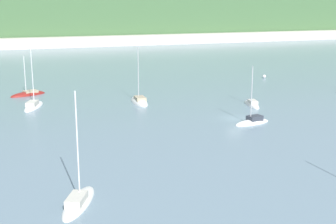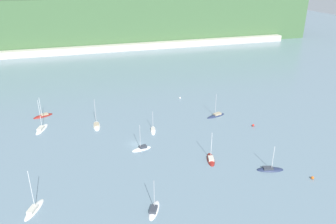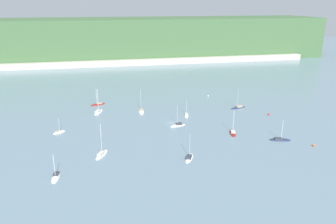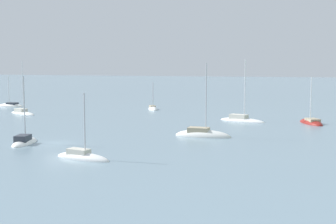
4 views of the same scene
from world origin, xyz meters
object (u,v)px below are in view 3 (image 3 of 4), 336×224
sailboat_1 (98,105)px  mooring_buoy_2 (269,114)px  sailboat_2 (102,155)px  sailboat_4 (186,115)px  sailboat_9 (233,133)px  mooring_buoy_0 (314,145)px  mooring_buoy_1 (208,96)px  sailboat_0 (141,112)px  sailboat_6 (59,133)px  sailboat_11 (280,140)px  sailboat_7 (189,158)px  sailboat_8 (98,112)px  sailboat_10 (238,108)px  sailboat_5 (178,125)px  sailboat_3 (56,177)px

sailboat_1 → mooring_buoy_2: sailboat_1 is taller
sailboat_2 → sailboat_4: 49.27m
sailboat_9 → mooring_buoy_0: bearing=-110.2°
sailboat_9 → mooring_buoy_2: 29.15m
mooring_buoy_1 → sailboat_1: bearing=-177.4°
sailboat_0 → mooring_buoy_2: (54.62, -16.11, 0.33)m
sailboat_6 → sailboat_11: sailboat_11 is taller
mooring_buoy_2 → mooring_buoy_1: bearing=116.8°
sailboat_4 → sailboat_7: sailboat_7 is taller
mooring_buoy_1 → mooring_buoy_2: 37.53m
sailboat_11 → mooring_buoy_0: (8.66, -7.17, 0.34)m
sailboat_9 → mooring_buoy_2: size_ratio=11.45×
mooring_buoy_1 → sailboat_4: bearing=-125.3°
sailboat_11 → mooring_buoy_2: bearing=84.5°
sailboat_2 → sailboat_4: size_ratio=1.43×
mooring_buoy_2 → sailboat_11: bearing=-110.3°
sailboat_9 → mooring_buoy_1: bearing=8.3°
sailboat_1 → mooring_buoy_0: (72.71, -64.48, 0.34)m
sailboat_1 → mooring_buoy_2: size_ratio=10.10×
sailboat_2 → mooring_buoy_2: size_ratio=13.07×
sailboat_8 → sailboat_10: (64.45, -6.87, -0.02)m
sailboat_7 → sailboat_8: sailboat_8 is taller
sailboat_2 → sailboat_4: bearing=-23.2°
sailboat_2 → sailboat_8: 44.50m
sailboat_9 → mooring_buoy_2: sailboat_9 is taller
sailboat_7 → mooring_buoy_2: size_ratio=10.29×
sailboat_8 → sailboat_9: 61.35m
sailboat_1 → sailboat_6: (-14.74, -33.52, 0.01)m
mooring_buoy_0 → mooring_buoy_1: (-15.83, 67.02, 0.00)m
sailboat_6 → sailboat_9: (64.68, -14.18, 0.01)m
sailboat_5 → sailboat_11: sailboat_5 is taller
sailboat_4 → mooring_buoy_2: 36.45m
sailboat_2 → sailboat_7: bearing=-81.0°
sailboat_1 → sailboat_3: sailboat_1 is taller
sailboat_1 → sailboat_8: size_ratio=0.75×
sailboat_4 → sailboat_9: size_ratio=0.80×
sailboat_9 → mooring_buoy_1: 50.72m
sailboat_5 → sailboat_2: bearing=22.4°
sailboat_4 → sailboat_5: sailboat_5 is taller
sailboat_7 → mooring_buoy_2: (45.66, 33.67, 0.29)m
sailboat_7 → sailboat_8: size_ratio=0.76×
sailboat_10 → sailboat_11: (-0.55, -38.56, -0.05)m
sailboat_8 → mooring_buoy_0: (72.57, -52.61, 0.26)m
sailboat_6 → sailboat_0: bearing=-3.0°
sailboat_11 → mooring_buoy_1: bearing=111.6°
sailboat_3 → sailboat_6: bearing=-170.5°
sailboat_10 → sailboat_2: bearing=14.0°
sailboat_1 → sailboat_9: size_ratio=0.88×
mooring_buoy_2 → mooring_buoy_0: bearing=-91.9°
sailboat_10 → mooring_buoy_0: size_ratio=11.78×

